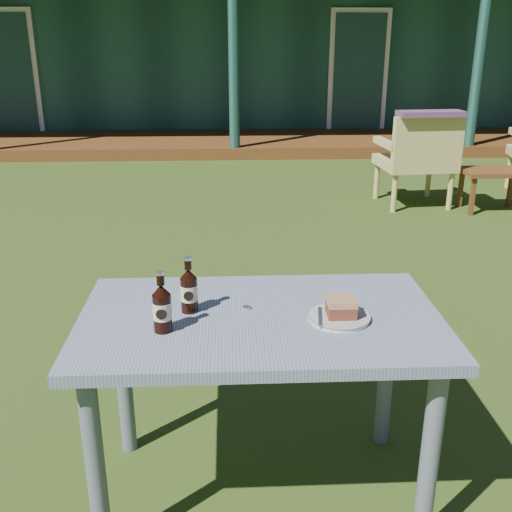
{
  "coord_description": "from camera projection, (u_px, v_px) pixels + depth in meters",
  "views": [
    {
      "loc": [
        -0.1,
        -3.39,
        1.59
      ],
      "look_at": [
        0.0,
        -1.3,
        0.82
      ],
      "focal_mm": 42.0,
      "sensor_mm": 36.0,
      "label": 1
    }
  ],
  "objects": [
    {
      "name": "plate",
      "position": [
        339.0,
        317.0,
        1.95
      ],
      "size": [
        0.2,
        0.2,
        0.01
      ],
      "color": "silver",
      "rests_on": "cafe_table"
    },
    {
      "name": "fork",
      "position": [
        320.0,
        316.0,
        1.94
      ],
      "size": [
        0.03,
        0.14,
        0.0
      ],
      "primitive_type": "cube",
      "rotation": [
        0.0,
        0.0,
        -0.13
      ],
      "color": "silver",
      "rests_on": "plate"
    },
    {
      "name": "floral_throw",
      "position": [
        431.0,
        114.0,
        5.46
      ],
      "size": [
        0.62,
        0.26,
        0.05
      ],
      "primitive_type": "cube",
      "rotation": [
        0.0,
        0.0,
        3.23
      ],
      "color": "#5F375C",
      "rests_on": "armchair_left"
    },
    {
      "name": "armchair_left",
      "position": [
        419.0,
        155.0,
        5.77
      ],
      "size": [
        0.72,
        0.68,
        0.9
      ],
      "color": "tan",
      "rests_on": "ground"
    },
    {
      "name": "ground",
      "position": [
        246.0,
        307.0,
        3.73
      ],
      "size": [
        80.0,
        80.0,
        0.0
      ],
      "primitive_type": "plane",
      "color": "#334916"
    },
    {
      "name": "cola_bottle_near",
      "position": [
        189.0,
        290.0,
        1.98
      ],
      "size": [
        0.06,
        0.06,
        0.19
      ],
      "color": "black",
      "rests_on": "cafe_table"
    },
    {
      "name": "cola_bottle_far",
      "position": [
        162.0,
        308.0,
        1.85
      ],
      "size": [
        0.06,
        0.06,
        0.2
      ],
      "color": "black",
      "rests_on": "cafe_table"
    },
    {
      "name": "cafe_table",
      "position": [
        260.0,
        343.0,
        2.01
      ],
      "size": [
        1.2,
        0.7,
        0.72
      ],
      "color": "slate",
      "rests_on": "ground"
    },
    {
      "name": "pavilion",
      "position": [
        231.0,
        35.0,
        11.97
      ],
      "size": [
        15.8,
        8.3,
        3.45
      ],
      "color": "#194338",
      "rests_on": "ground"
    },
    {
      "name": "cake_slice",
      "position": [
        341.0,
        307.0,
        1.94
      ],
      "size": [
        0.09,
        0.09,
        0.06
      ],
      "color": "#5B2C1D",
      "rests_on": "plate"
    },
    {
      "name": "side_table",
      "position": [
        494.0,
        176.0,
        5.69
      ],
      "size": [
        0.6,
        0.4,
        0.4
      ],
      "color": "#5A3315",
      "rests_on": "ground"
    },
    {
      "name": "bottle_cap",
      "position": [
        247.0,
        308.0,
        2.03
      ],
      "size": [
        0.03,
        0.03,
        0.01
      ],
      "primitive_type": "cylinder",
      "color": "silver",
      "rests_on": "cafe_table"
    }
  ]
}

